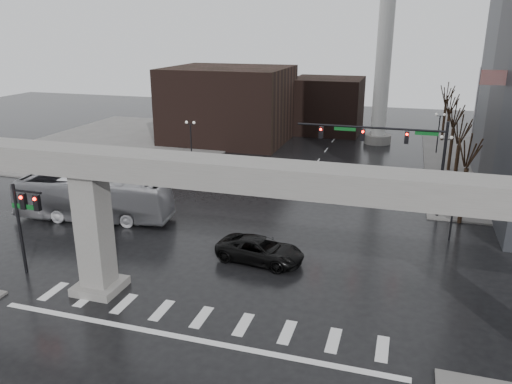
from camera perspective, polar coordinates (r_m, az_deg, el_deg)
ground at (r=28.93m, az=-5.44°, el=-13.05°), size 160.00×160.00×0.00m
sidewalk_nw at (r=70.37m, az=-14.01°, el=5.46°), size 28.00×36.00×0.15m
elevated_guideway at (r=25.60m, az=-3.28°, el=-0.26°), size 48.00×2.60×8.70m
building_far_left at (r=69.68m, az=-3.12°, el=9.97°), size 16.00×14.00×10.00m
building_far_mid at (r=76.45m, az=8.15°, el=9.80°), size 10.00×10.00×8.00m
smokestack at (r=68.86m, az=14.52°, el=16.33°), size 3.60×3.60×30.00m
signal_mast_arm at (r=42.54m, az=15.67°, el=5.13°), size 12.12×0.43×8.00m
signal_left_pole at (r=33.83m, az=-24.91°, el=-2.36°), size 2.30×0.30×6.00m
flagpole_assembly at (r=45.69m, az=23.96°, el=7.29°), size 2.06×0.12×12.00m
lamp_right_0 at (r=38.68m, az=21.76°, el=-0.42°), size 1.22×0.32×5.11m
lamp_right_1 at (r=52.16m, az=20.78°, el=4.29°), size 1.22×0.32×5.11m
lamp_right_2 at (r=65.86m, az=20.19°, el=7.06°), size 1.22×0.32×5.11m
lamp_left_0 at (r=44.99m, az=-14.79°, el=2.80°), size 1.22×0.32×5.11m
lamp_left_1 at (r=57.00m, az=-7.47°, el=6.43°), size 1.22×0.32×5.11m
lamp_left_2 at (r=69.75m, az=-2.70°, el=8.72°), size 1.22×0.32×5.11m
tree_right_0 at (r=42.81m, az=22.68°, el=0.22°), size 1.09×1.58×7.50m
tree_right_1 at (r=50.47m, az=21.97°, el=2.98°), size 1.09×1.61×7.67m
tree_right_2 at (r=58.22m, az=21.44°, el=5.00°), size 1.10×1.63×7.85m
tree_right_3 at (r=66.03m, az=21.04°, el=6.55°), size 1.11×1.66×8.02m
tree_right_4 at (r=73.88m, az=20.72°, el=7.77°), size 1.12×1.69×8.19m
pickup_truck at (r=33.65m, az=0.50°, el=-6.66°), size 6.22×3.47×1.65m
city_bus at (r=42.69m, az=-18.12°, el=-0.69°), size 13.19×4.65×3.60m
far_car at (r=51.89m, az=1.84°, el=2.38°), size 2.87×5.09×1.63m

